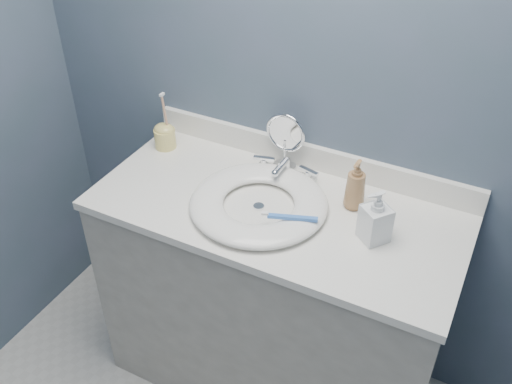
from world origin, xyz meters
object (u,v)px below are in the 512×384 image
Objects in this scene: makeup_mirror at (285,139)px; soap_bottle_clear at (376,216)px; toothbrush_holder at (165,135)px; soap_bottle_amber at (356,185)px.

soap_bottle_clear is (0.40, -0.23, -0.03)m from makeup_mirror.
makeup_mirror is at bearing 9.94° from toothbrush_holder.
soap_bottle_amber is (0.29, -0.10, -0.03)m from makeup_mirror.
makeup_mirror is at bearing 164.91° from soap_bottle_amber.
toothbrush_holder reaches higher than makeup_mirror.
soap_bottle_amber is 1.01× the size of soap_bottle_clear.
soap_bottle_amber is at bearing 169.57° from soap_bottle_clear.
toothbrush_holder is (-0.46, -0.08, -0.07)m from makeup_mirror.
soap_bottle_amber is at bearing -1.87° from toothbrush_holder.
soap_bottle_clear is 0.87m from toothbrush_holder.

